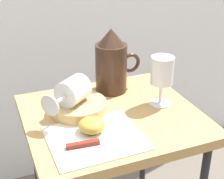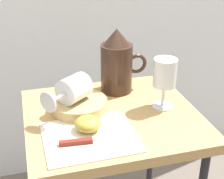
# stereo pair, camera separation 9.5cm
# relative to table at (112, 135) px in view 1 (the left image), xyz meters

# --- Properties ---
(table) EXTENTS (0.51, 0.46, 0.68)m
(table) POSITION_rel_table_xyz_m (0.00, 0.00, 0.00)
(table) COLOR tan
(table) RESTS_ON ground_plane
(linen_napkin) EXTENTS (0.25, 0.21, 0.00)m
(linen_napkin) POSITION_rel_table_xyz_m (-0.09, -0.10, 0.08)
(linen_napkin) COLOR silver
(linen_napkin) RESTS_ON table
(basket_tray) EXTENTS (0.17, 0.17, 0.03)m
(basket_tray) POSITION_rel_table_xyz_m (-0.09, 0.05, 0.09)
(basket_tray) COLOR tan
(basket_tray) RESTS_ON table
(pitcher) EXTENTS (0.16, 0.10, 0.21)m
(pitcher) POSITION_rel_table_xyz_m (0.06, 0.15, 0.16)
(pitcher) COLOR #382319
(pitcher) RESTS_ON table
(wine_glass_upright) EXTENTS (0.07, 0.07, 0.16)m
(wine_glass_upright) POSITION_rel_table_xyz_m (0.16, 0.00, 0.18)
(wine_glass_upright) COLOR silver
(wine_glass_upright) RESTS_ON table
(wine_glass_tipped_near) EXTENTS (0.16, 0.14, 0.08)m
(wine_glass_tipped_near) POSITION_rel_table_xyz_m (-0.11, 0.04, 0.15)
(wine_glass_tipped_near) COLOR silver
(wine_glass_tipped_near) RESTS_ON basket_tray
(apple_half_left) EXTENTS (0.07, 0.07, 0.04)m
(apple_half_left) POSITION_rel_table_xyz_m (-0.09, -0.07, 0.10)
(apple_half_left) COLOR #B29938
(apple_half_left) RESTS_ON linen_napkin
(knife) EXTENTS (0.21, 0.03, 0.01)m
(knife) POSITION_rel_table_xyz_m (-0.10, -0.13, 0.08)
(knife) COLOR silver
(knife) RESTS_ON linen_napkin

